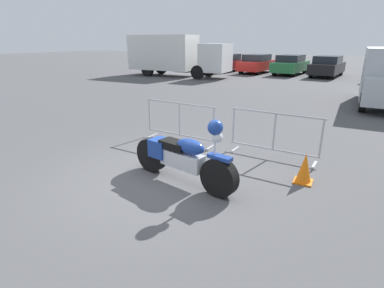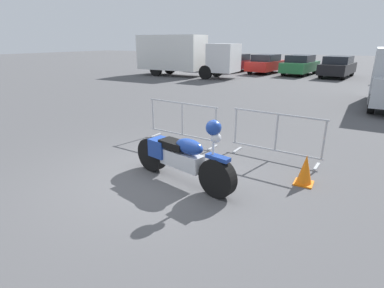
# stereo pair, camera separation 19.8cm
# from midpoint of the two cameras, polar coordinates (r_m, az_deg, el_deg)

# --- Properties ---
(ground_plane) EXTENTS (120.00, 120.00, 0.00)m
(ground_plane) POSITION_cam_midpoint_polar(r_m,az_deg,el_deg) (5.96, -7.60, -6.75)
(ground_plane) COLOR #4C4C4F
(motorcycle) EXTENTS (2.38, 0.71, 1.36)m
(motorcycle) POSITION_cam_midpoint_polar(r_m,az_deg,el_deg) (5.62, -2.88, -2.47)
(motorcycle) COLOR black
(motorcycle) RESTS_ON ground
(crowd_barrier_near) EXTENTS (2.11, 0.58, 1.07)m
(crowd_barrier_near) POSITION_cam_midpoint_polar(r_m,az_deg,el_deg) (7.92, -3.12, 4.21)
(crowd_barrier_near) COLOR #9EA0A5
(crowd_barrier_near) RESTS_ON ground
(crowd_barrier_far) EXTENTS (2.11, 0.58, 1.07)m
(crowd_barrier_far) POSITION_cam_midpoint_polar(r_m,az_deg,el_deg) (7.04, 14.58, 1.71)
(crowd_barrier_far) COLOR #9EA0A5
(crowd_barrier_far) RESTS_ON ground
(box_truck) EXTENTS (7.72, 2.35, 2.98)m
(box_truck) POSITION_cam_midpoint_polar(r_m,az_deg,el_deg) (23.43, -3.79, 16.75)
(box_truck) COLOR white
(box_truck) RESTS_ON ground
(parked_car_white) EXTENTS (2.09, 4.14, 1.35)m
(parked_car_white) POSITION_cam_midpoint_polar(r_m,az_deg,el_deg) (28.55, 1.33, 15.28)
(parked_car_white) COLOR white
(parked_car_white) RESTS_ON ground
(parked_car_maroon) EXTENTS (2.30, 4.54, 1.48)m
(parked_car_maroon) POSITION_cam_midpoint_polar(r_m,az_deg,el_deg) (27.44, 6.58, 15.15)
(parked_car_maroon) COLOR maroon
(parked_car_maroon) RESTS_ON ground
(parked_car_red) EXTENTS (2.35, 4.65, 1.51)m
(parked_car_red) POSITION_cam_midpoint_polar(r_m,az_deg,el_deg) (26.36, 12.08, 14.75)
(parked_car_red) COLOR #B21E19
(parked_car_red) RESTS_ON ground
(parked_car_green) EXTENTS (2.37, 4.68, 1.52)m
(parked_car_green) POSITION_cam_midpoint_polar(r_m,az_deg,el_deg) (25.75, 18.05, 14.18)
(parked_car_green) COLOR #236B38
(parked_car_green) RESTS_ON ground
(parked_car_black) EXTENTS (2.37, 4.68, 1.52)m
(parked_car_black) POSITION_cam_midpoint_polar(r_m,az_deg,el_deg) (25.17, 24.16, 13.37)
(parked_car_black) COLOR black
(parked_car_black) RESTS_ON ground
(pedestrian) EXTENTS (0.43, 0.43, 1.69)m
(pedestrian) POSITION_cam_midpoint_polar(r_m,az_deg,el_deg) (23.14, 30.59, 12.43)
(pedestrian) COLOR #262838
(pedestrian) RESTS_ON ground
(traffic_cone) EXTENTS (0.34, 0.34, 0.59)m
(traffic_cone) POSITION_cam_midpoint_polar(r_m,az_deg,el_deg) (6.05, 19.79, -4.39)
(traffic_cone) COLOR orange
(traffic_cone) RESTS_ON ground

